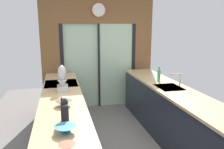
{
  "coord_description": "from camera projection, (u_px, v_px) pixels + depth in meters",
  "views": [
    {
      "loc": [
        -0.91,
        -2.76,
        1.94
      ],
      "look_at": [
        -0.07,
        0.76,
        1.15
      ],
      "focal_mm": 35.35,
      "sensor_mm": 36.0,
      "label": 1
    }
  ],
  "objects": [
    {
      "name": "ground_plane",
      "position": [
        118.0,
        141.0,
        3.82
      ],
      "size": [
        5.04,
        7.6,
        0.02
      ],
      "primitive_type": "cube",
      "color": "slate"
    },
    {
      "name": "back_wall_unit",
      "position": [
        99.0,
        44.0,
        5.2
      ],
      "size": [
        2.64,
        0.12,
        2.7
      ],
      "color": "brown",
      "rests_on": "ground_plane"
    },
    {
      "name": "left_counter_run",
      "position": [
        64.0,
        135.0,
        3.06
      ],
      "size": [
        0.62,
        3.8,
        0.92
      ],
      "color": "#1E232D",
      "rests_on": "ground_plane"
    },
    {
      "name": "right_counter_run",
      "position": [
        176.0,
        118.0,
        3.64
      ],
      "size": [
        0.62,
        3.8,
        0.92
      ],
      "color": "#1E232D",
      "rests_on": "ground_plane"
    },
    {
      "name": "sink_faucet",
      "position": [
        178.0,
        78.0,
        3.78
      ],
      "size": [
        0.19,
        0.02,
        0.23
      ],
      "color": "#B7BABC",
      "rests_on": "right_counter_run"
    },
    {
      "name": "oven_range",
      "position": [
        62.0,
        107.0,
        4.13
      ],
      "size": [
        0.6,
        0.6,
        0.92
      ],
      "color": "#B7BABC",
      "rests_on": "ground_plane"
    },
    {
      "name": "mixing_bowl_near",
      "position": [
        67.0,
        148.0,
        1.82
      ],
      "size": [
        0.15,
        0.15,
        0.07
      ],
      "color": "#BC4C38",
      "rests_on": "left_counter_run"
    },
    {
      "name": "mixing_bowl_mid",
      "position": [
        66.0,
        129.0,
        2.14
      ],
      "size": [
        0.21,
        0.21,
        0.07
      ],
      "color": "teal",
      "rests_on": "left_counter_run"
    },
    {
      "name": "mixing_bowl_far",
      "position": [
        64.0,
        103.0,
        2.87
      ],
      "size": [
        0.21,
        0.21,
        0.07
      ],
      "color": "#514C47",
      "rests_on": "left_counter_run"
    },
    {
      "name": "knife_block",
      "position": [
        65.0,
        113.0,
        2.35
      ],
      "size": [
        0.08,
        0.14,
        0.29
      ],
      "color": "black",
      "rests_on": "left_counter_run"
    },
    {
      "name": "stand_mixer",
      "position": [
        62.0,
        81.0,
        3.52
      ],
      "size": [
        0.17,
        0.27,
        0.42
      ],
      "color": "#B7BABC",
      "rests_on": "left_counter_run"
    },
    {
      "name": "soap_bottle",
      "position": [
        159.0,
        75.0,
        4.15
      ],
      "size": [
        0.06,
        0.06,
        0.27
      ],
      "color": "#339E56",
      "rests_on": "right_counter_run"
    }
  ]
}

